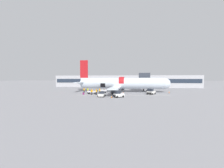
# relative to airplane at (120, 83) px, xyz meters

# --- Properties ---
(ground_plane) EXTENTS (500.00, 500.00, 0.00)m
(ground_plane) POSITION_rel_airplane_xyz_m (-0.22, -6.11, -3.03)
(ground_plane) COLOR gray
(apron_marking_line) EXTENTS (26.96, 3.87, 0.01)m
(apron_marking_line) POSITION_rel_airplane_xyz_m (1.68, -9.88, -3.02)
(apron_marking_line) COLOR silver
(apron_marking_line) RESTS_ON ground_plane
(terminal_strip) EXTENTS (79.00, 11.90, 6.44)m
(terminal_strip) POSITION_rel_airplane_xyz_m (-0.22, 30.19, 0.20)
(terminal_strip) COLOR #B2B2B7
(terminal_strip) RESTS_ON ground_plane
(jet_bridge_stub) EXTENTS (4.05, 8.22, 6.90)m
(jet_bridge_stub) POSITION_rel_airplane_xyz_m (8.63, 5.18, 1.96)
(jet_bridge_stub) COLOR #4C4C51
(jet_bridge_stub) RESTS_ON ground_plane
(airplane) EXTENTS (33.92, 29.58, 11.61)m
(airplane) POSITION_rel_airplane_xyz_m (0.00, 0.00, 0.00)
(airplane) COLOR silver
(airplane) RESTS_ON ground_plane
(baggage_tug_lead) EXTENTS (2.88, 3.19, 1.79)m
(baggage_tug_lead) POSITION_rel_airplane_xyz_m (9.91, -6.37, -2.27)
(baggage_tug_lead) COLOR silver
(baggage_tug_lead) RESTS_ON ground_plane
(baggage_tug_mid) EXTENTS (2.04, 3.10, 1.40)m
(baggage_tug_mid) POSITION_rel_airplane_xyz_m (-3.79, -13.79, -2.41)
(baggage_tug_mid) COLOR silver
(baggage_tug_mid) RESTS_ON ground_plane
(baggage_tug_rear) EXTENTS (2.89, 2.60, 1.77)m
(baggage_tug_rear) POSITION_rel_airplane_xyz_m (0.78, -14.54, -2.29)
(baggage_tug_rear) COLOR white
(baggage_tug_rear) RESTS_ON ground_plane
(baggage_cart_loading) EXTENTS (3.69, 2.22, 1.18)m
(baggage_cart_loading) POSITION_rel_airplane_xyz_m (-8.27, -7.91, -2.44)
(baggage_cart_loading) COLOR silver
(baggage_cart_loading) RESTS_ON ground_plane
(baggage_cart_queued) EXTENTS (3.76, 2.21, 1.17)m
(baggage_cart_queued) POSITION_rel_airplane_xyz_m (-5.52, -4.51, -2.45)
(baggage_cart_queued) COLOR silver
(baggage_cart_queued) RESTS_ON ground_plane
(ground_crew_loader_a) EXTENTS (0.53, 0.61, 1.78)m
(ground_crew_loader_a) POSITION_rel_airplane_xyz_m (-6.19, -10.27, -2.09)
(ground_crew_loader_a) COLOR black
(ground_crew_loader_a) RESTS_ON ground_plane
(ground_crew_loader_b) EXTENTS (0.60, 0.55, 1.79)m
(ground_crew_loader_b) POSITION_rel_airplane_xyz_m (-10.20, -6.28, -2.08)
(ground_crew_loader_b) COLOR #2D2D33
(ground_crew_loader_b) RESTS_ON ground_plane
(ground_crew_driver) EXTENTS (0.55, 0.63, 1.83)m
(ground_crew_driver) POSITION_rel_airplane_xyz_m (-11.57, -5.97, -2.06)
(ground_crew_driver) COLOR black
(ground_crew_driver) RESTS_ON ground_plane
(ground_crew_supervisor) EXTENTS (0.46, 0.64, 1.83)m
(ground_crew_supervisor) POSITION_rel_airplane_xyz_m (-5.89, -7.50, -2.06)
(ground_crew_supervisor) COLOR #1E2338
(ground_crew_supervisor) RESTS_ON ground_plane
(ground_crew_helper) EXTENTS (0.60, 0.57, 1.82)m
(ground_crew_helper) POSITION_rel_airplane_xyz_m (-7.58, -10.45, -2.07)
(ground_crew_helper) COLOR #2D2D33
(ground_crew_helper) RESTS_ON ground_plane
(suitcase_on_tarmac_upright) EXTENTS (0.55, 0.39, 0.73)m
(suitcase_on_tarmac_upright) POSITION_rel_airplane_xyz_m (-10.26, -10.12, -2.72)
(suitcase_on_tarmac_upright) COLOR #721951
(suitcase_on_tarmac_upright) RESTS_ON ground_plane
(safety_cone_nose) EXTENTS (0.56, 0.56, 0.59)m
(safety_cone_nose) POSITION_rel_airplane_xyz_m (16.34, -1.75, -2.75)
(safety_cone_nose) COLOR black
(safety_cone_nose) RESTS_ON ground_plane
(safety_cone_engine_left) EXTENTS (0.47, 0.47, 0.57)m
(safety_cone_engine_left) POSITION_rel_airplane_xyz_m (-0.87, -15.48, -2.76)
(safety_cone_engine_left) COLOR black
(safety_cone_engine_left) RESTS_ON ground_plane
(safety_cone_wingtip) EXTENTS (0.64, 0.64, 0.76)m
(safety_cone_wingtip) POSITION_rel_airplane_xyz_m (1.61, -8.40, -2.67)
(safety_cone_wingtip) COLOR black
(safety_cone_wingtip) RESTS_ON ground_plane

